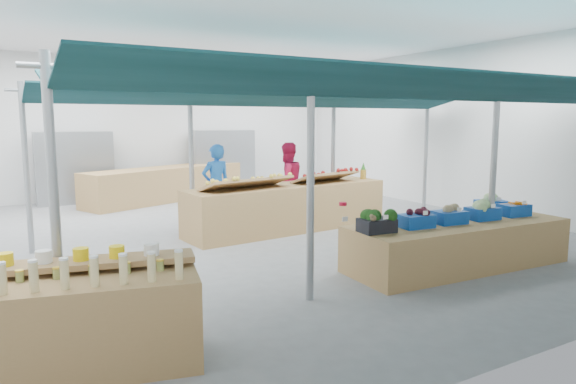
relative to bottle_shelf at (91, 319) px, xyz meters
name	(u,v)px	position (x,y,z in m)	size (l,w,h in m)	color
floor	(247,234)	(3.79, 4.53, -0.48)	(13.00, 13.00, 0.00)	slate
hall	(219,107)	(3.79, 5.97, 2.17)	(13.00, 13.00, 13.00)	silver
pole_grid	(325,150)	(4.54, 2.78, 1.33)	(10.00, 4.60, 3.00)	gray
awnings	(326,95)	(4.54, 2.78, 2.30)	(9.50, 7.08, 0.30)	#0B2A2F
back_shelving_left	(75,168)	(1.29, 10.53, 0.52)	(2.00, 0.50, 2.00)	#B23F33
back_shelving_right	(223,162)	(5.79, 10.53, 0.52)	(2.00, 0.50, 2.00)	#B23F33
bottle_shelf	(91,319)	(0.00, 0.00, 0.00)	(2.15, 1.57, 1.16)	#9B7543
veg_counter	(458,244)	(5.67, 0.64, -0.11)	(3.74, 1.25, 0.73)	#9B7543
fruit_counter	(288,207)	(4.71, 4.42, 0.01)	(4.56, 1.09, 0.98)	#9B7543
far_counter	(171,183)	(3.83, 9.83, 0.01)	(5.44, 1.09, 0.98)	#9B7543
crate_stack	(511,225)	(8.17, 1.51, -0.21)	(0.45, 0.32, 0.54)	#0D3E92
vendor_left	(216,186)	(3.51, 5.52, 0.44)	(0.67, 0.44, 1.83)	#1B5DB3
vendor_right	(287,181)	(5.31, 5.52, 0.44)	(0.89, 0.69, 1.83)	#BD1744
crate_broccoli	(377,221)	(4.06, 0.72, 0.41)	(0.53, 0.43, 0.35)	black
crate_beets	(416,219)	(4.79, 0.68, 0.38)	(0.53, 0.43, 0.29)	#0D3E92
crate_celeriac	(449,214)	(5.46, 0.65, 0.40)	(0.53, 0.43, 0.31)	#0D3E92
crate_cabbage	(483,210)	(6.19, 0.61, 0.41)	(0.53, 0.43, 0.35)	#0D3E92
crate_carrots	(513,209)	(6.91, 0.57, 0.36)	(0.53, 0.43, 0.29)	#0D3E92
sparrow	(373,218)	(3.89, 0.60, 0.50)	(0.12, 0.09, 0.11)	brown
pole_ribbon	(343,205)	(3.79, 1.18, 0.60)	(0.12, 0.12, 0.28)	#AA0B23
apple_heap_yellow	(247,181)	(3.64, 4.21, 0.67)	(1.99, 1.03, 0.27)	#997247
apple_heap_red	(325,175)	(5.64, 4.39, 0.67)	(1.60, 0.96, 0.27)	#997247
pineapple	(363,171)	(6.78, 4.49, 0.68)	(0.14, 0.14, 0.39)	#8C6019
crate_extra	(491,203)	(6.94, 1.04, 0.40)	(0.59, 0.51, 0.32)	#0D3E92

